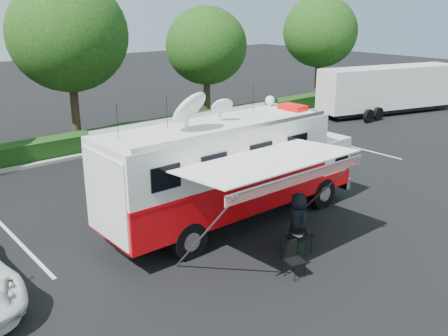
# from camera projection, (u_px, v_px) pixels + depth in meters

# --- Properties ---
(ground_plane) EXTENTS (120.00, 120.00, 0.00)m
(ground_plane) POSITION_uv_depth(u_px,v_px,m) (233.00, 221.00, 17.98)
(ground_plane) COLOR black
(ground_plane) RESTS_ON ground
(back_border) EXTENTS (60.00, 6.14, 8.87)m
(back_border) POSITION_uv_depth(u_px,v_px,m) (91.00, 52.00, 26.52)
(back_border) COLOR #9E998E
(back_border) RESTS_ON ground_plane
(stall_lines) EXTENTS (24.12, 5.50, 0.01)m
(stall_lines) POSITION_uv_depth(u_px,v_px,m) (174.00, 201.00, 19.86)
(stall_lines) COLOR silver
(stall_lines) RESTS_ON ground_plane
(command_truck) EXTENTS (9.88, 2.72, 4.75)m
(command_truck) POSITION_uv_depth(u_px,v_px,m) (231.00, 168.00, 17.29)
(command_truck) COLOR black
(command_truck) RESTS_ON ground_plane
(awning) EXTENTS (5.39, 2.78, 3.26)m
(awning) POSITION_uv_depth(u_px,v_px,m) (272.00, 164.00, 14.38)
(awning) COLOR silver
(awning) RESTS_ON ground_plane
(person) EXTENTS (0.74, 1.00, 1.88)m
(person) POSITION_uv_depth(u_px,v_px,m) (296.00, 248.00, 16.03)
(person) COLOR black
(person) RESTS_ON ground_plane
(folding_table) EXTENTS (0.84, 0.65, 0.66)m
(folding_table) POSITION_uv_depth(u_px,v_px,m) (300.00, 237.00, 15.41)
(folding_table) COLOR black
(folding_table) RESTS_ON ground_plane
(folding_chair) EXTENTS (0.62, 0.65, 1.05)m
(folding_chair) POSITION_uv_depth(u_px,v_px,m) (292.00, 255.00, 14.24)
(folding_chair) COLOR black
(folding_chair) RESTS_ON ground_plane
(trash_bin) EXTENTS (0.51, 0.51, 0.77)m
(trash_bin) POSITION_uv_depth(u_px,v_px,m) (297.00, 240.00, 15.70)
(trash_bin) COLOR black
(trash_bin) RESTS_ON ground_plane
(semi_trailer) EXTENTS (10.90, 5.06, 3.30)m
(semi_trailer) POSITION_uv_depth(u_px,v_px,m) (388.00, 89.00, 35.25)
(semi_trailer) COLOR silver
(semi_trailer) RESTS_ON ground_plane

